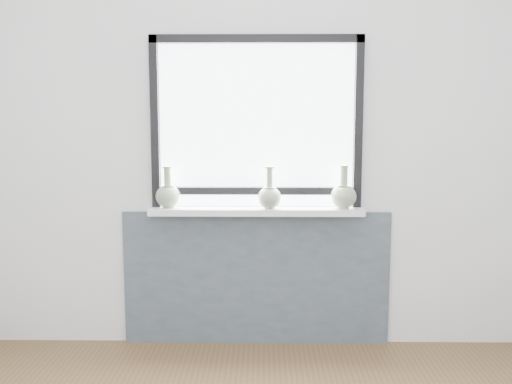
{
  "coord_description": "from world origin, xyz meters",
  "views": [
    {
      "loc": [
        0.04,
        -1.77,
        1.46
      ],
      "look_at": [
        0.0,
        1.55,
        1.02
      ],
      "focal_mm": 40.0,
      "sensor_mm": 36.0,
      "label": 1
    }
  ],
  "objects_px": {
    "windowsill": "(256,211)",
    "vase_b": "(269,196)",
    "vase_a": "(168,194)",
    "vase_c": "(343,195)"
  },
  "relations": [
    {
      "from": "windowsill",
      "to": "vase_b",
      "type": "distance_m",
      "value": 0.13
    },
    {
      "from": "windowsill",
      "to": "vase_a",
      "type": "xyz_separation_m",
      "value": [
        -0.55,
        0.0,
        0.1
      ]
    },
    {
      "from": "vase_c",
      "to": "vase_b",
      "type": "bearing_deg",
      "value": -177.75
    },
    {
      "from": "vase_a",
      "to": "vase_b",
      "type": "bearing_deg",
      "value": -2.92
    },
    {
      "from": "windowsill",
      "to": "vase_b",
      "type": "relative_size",
      "value": 5.09
    },
    {
      "from": "windowsill",
      "to": "vase_a",
      "type": "height_order",
      "value": "vase_a"
    },
    {
      "from": "windowsill",
      "to": "vase_b",
      "type": "height_order",
      "value": "vase_b"
    },
    {
      "from": "vase_b",
      "to": "vase_c",
      "type": "bearing_deg",
      "value": 2.25
    },
    {
      "from": "windowsill",
      "to": "vase_c",
      "type": "bearing_deg",
      "value": -1.15
    },
    {
      "from": "vase_a",
      "to": "vase_c",
      "type": "height_order",
      "value": "vase_c"
    }
  ]
}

